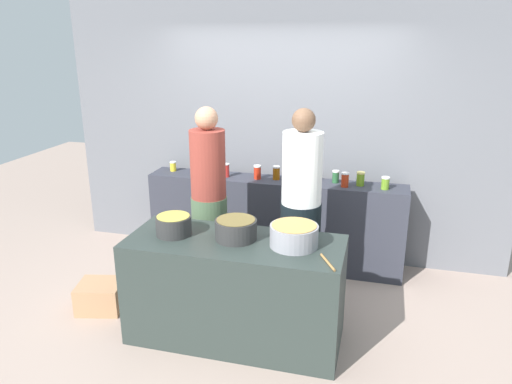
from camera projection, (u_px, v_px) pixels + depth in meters
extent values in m
plane|color=tan|center=(246.00, 316.00, 4.31)|extent=(12.00, 12.00, 0.00)
cube|color=slate|center=(282.00, 121.00, 5.18)|extent=(4.80, 0.12, 3.00)
cube|color=#31333D|center=(274.00, 222.00, 5.18)|extent=(2.70, 0.36, 0.95)
cube|color=#2A3431|center=(235.00, 290.00, 3.91)|extent=(1.70, 0.70, 0.86)
cylinder|color=gold|center=(173.00, 167.00, 5.34)|extent=(0.06, 0.06, 0.09)
cylinder|color=silver|center=(173.00, 162.00, 5.32)|extent=(0.07, 0.07, 0.01)
cylinder|color=olive|center=(200.00, 170.00, 5.16)|extent=(0.08, 0.08, 0.12)
cylinder|color=#D6C666|center=(199.00, 164.00, 5.14)|extent=(0.09, 0.09, 0.02)
cylinder|color=red|center=(226.00, 171.00, 5.11)|extent=(0.07, 0.07, 0.13)
cylinder|color=silver|center=(226.00, 164.00, 5.09)|extent=(0.07, 0.07, 0.01)
cylinder|color=#B02513|center=(257.00, 173.00, 5.04)|extent=(0.07, 0.07, 0.13)
cylinder|color=silver|center=(257.00, 166.00, 5.02)|extent=(0.08, 0.08, 0.01)
cylinder|color=#86460A|center=(276.00, 174.00, 5.02)|extent=(0.07, 0.07, 0.13)
cylinder|color=silver|center=(276.00, 167.00, 5.00)|extent=(0.08, 0.08, 0.02)
cylinder|color=#D15F0B|center=(311.00, 176.00, 4.94)|extent=(0.06, 0.06, 0.12)
cylinder|color=silver|center=(312.00, 170.00, 4.92)|extent=(0.07, 0.07, 0.01)
cylinder|color=#275932|center=(336.00, 177.00, 4.92)|extent=(0.07, 0.07, 0.11)
cylinder|color=silver|center=(336.00, 171.00, 4.90)|extent=(0.07, 0.07, 0.01)
cylinder|color=#A92B13|center=(345.00, 180.00, 4.78)|extent=(0.07, 0.07, 0.13)
cylinder|color=silver|center=(345.00, 173.00, 4.75)|extent=(0.08, 0.08, 0.01)
cylinder|color=olive|center=(360.00, 180.00, 4.82)|extent=(0.08, 0.08, 0.12)
cylinder|color=#D6C666|center=(361.00, 173.00, 4.80)|extent=(0.08, 0.08, 0.02)
cylinder|color=olive|center=(385.00, 184.00, 4.71)|extent=(0.08, 0.08, 0.11)
cylinder|color=silver|center=(386.00, 178.00, 4.69)|extent=(0.08, 0.08, 0.01)
cylinder|color=#2D2D2D|center=(174.00, 225.00, 3.87)|extent=(0.28, 0.28, 0.15)
cylinder|color=#A79A40|center=(173.00, 216.00, 3.85)|extent=(0.26, 0.26, 0.00)
cylinder|color=#2D2D2D|center=(236.00, 229.00, 3.79)|extent=(0.33, 0.33, 0.16)
cylinder|color=brown|center=(235.00, 220.00, 3.76)|extent=(0.30, 0.30, 0.00)
cylinder|color=gray|center=(294.00, 236.00, 3.66)|extent=(0.37, 0.37, 0.17)
cylinder|color=tan|center=(294.00, 225.00, 3.63)|extent=(0.34, 0.34, 0.00)
cylinder|color=#9E703D|center=(328.00, 262.00, 3.40)|extent=(0.14, 0.24, 0.02)
cylinder|color=#475F42|center=(210.00, 247.00, 4.52)|extent=(0.33, 0.33, 0.99)
cylinder|color=brown|center=(208.00, 164.00, 4.27)|extent=(0.31, 0.31, 0.61)
sphere|color=tan|center=(206.00, 118.00, 4.14)|extent=(0.20, 0.20, 0.20)
cylinder|color=black|center=(300.00, 256.00, 4.32)|extent=(0.35, 0.35, 1.01)
cylinder|color=white|center=(302.00, 168.00, 4.07)|extent=(0.34, 0.34, 0.62)
sphere|color=brown|center=(304.00, 120.00, 3.94)|extent=(0.20, 0.20, 0.20)
cube|color=tan|center=(101.00, 296.00, 4.40)|extent=(0.45, 0.42, 0.25)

